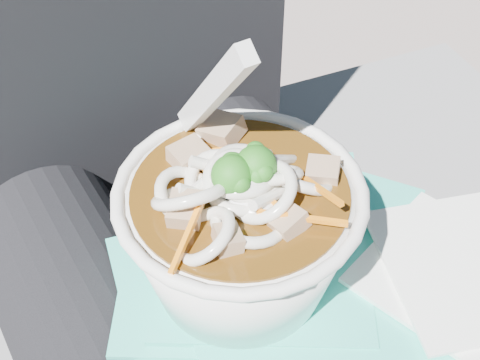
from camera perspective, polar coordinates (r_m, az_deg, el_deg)
person_body at (r=0.58m, az=-3.35°, el=-7.18°), size 0.34×0.94×1.00m
plastic_bag at (r=0.50m, az=4.03°, el=-9.48°), size 0.29×0.35×0.01m
napkins at (r=0.52m, az=18.40°, el=-7.23°), size 0.18×0.16×0.01m
udon_bowl at (r=0.45m, az=-0.02°, el=-3.85°), size 0.19×0.19×0.20m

